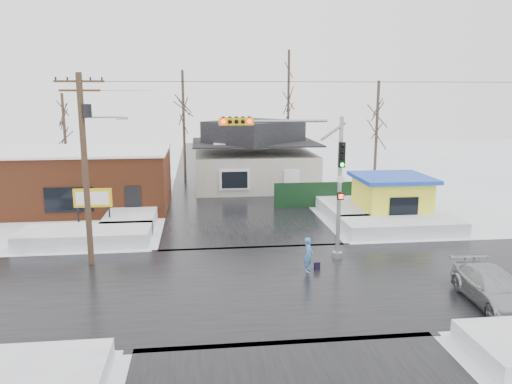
{
  "coord_description": "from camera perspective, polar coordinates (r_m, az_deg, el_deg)",
  "views": [
    {
      "loc": [
        -2.79,
        -20.1,
        8.18
      ],
      "look_at": [
        0.18,
        5.22,
        3.0
      ],
      "focal_mm": 35.0,
      "sensor_mm": 36.0,
      "label": 1
    }
  ],
  "objects": [
    {
      "name": "road_ew",
      "position": [
        21.87,
        1.14,
        -10.45
      ],
      "size": [
        120.0,
        10.0,
        0.02
      ],
      "primitive_type": "cube",
      "color": "black",
      "rests_on": "ground"
    },
    {
      "name": "tree_far_right",
      "position": [
        42.75,
        13.76,
        9.8
      ],
      "size": [
        3.0,
        3.0,
        9.0
      ],
      "color": "#332821",
      "rests_on": "ground"
    },
    {
      "name": "kiosk",
      "position": [
        33.19,
        15.2,
        -0.6
      ],
      "size": [
        4.6,
        4.6,
        2.88
      ],
      "color": "#FFFB38",
      "rests_on": "ground"
    },
    {
      "name": "tree_far_mid",
      "position": [
        48.91,
        3.76,
        13.06
      ],
      "size": [
        3.0,
        3.0,
        12.0
      ],
      "color": "#332821",
      "rests_on": "ground"
    },
    {
      "name": "tree_far_west",
      "position": [
        45.54,
        -21.17,
        8.44
      ],
      "size": [
        3.0,
        3.0,
        8.0
      ],
      "color": "#332821",
      "rests_on": "ground"
    },
    {
      "name": "house",
      "position": [
        42.73,
        -0.19,
        4.01
      ],
      "size": [
        10.4,
        8.4,
        5.76
      ],
      "color": "beige",
      "rests_on": "ground"
    },
    {
      "name": "road_ns",
      "position": [
        21.87,
        1.14,
        -10.45
      ],
      "size": [
        10.0,
        120.0,
        0.02
      ],
      "primitive_type": "cube",
      "color": "black",
      "rests_on": "ground"
    },
    {
      "name": "utility_pole",
      "position": [
        24.34,
        -18.86,
        3.63
      ],
      "size": [
        3.15,
        0.44,
        9.0
      ],
      "color": "#382619",
      "rests_on": "ground"
    },
    {
      "name": "pedestrian",
      "position": [
        23.12,
        6.01,
        -7.18
      ],
      "size": [
        0.59,
        0.69,
        1.61
      ],
      "primitive_type": "imported",
      "rotation": [
        0.0,
        0.0,
        1.16
      ],
      "color": "#447CBE",
      "rests_on": "ground"
    },
    {
      "name": "snowbank_nw",
      "position": [
        28.87,
        -18.91,
        -4.79
      ],
      "size": [
        7.0,
        3.0,
        0.8
      ],
      "primitive_type": "cube",
      "color": "white",
      "rests_on": "ground"
    },
    {
      "name": "traffic_signal",
      "position": [
        23.92,
        6.0,
        2.67
      ],
      "size": [
        6.05,
        0.68,
        7.0
      ],
      "color": "gray",
      "rests_on": "ground"
    },
    {
      "name": "fence",
      "position": [
        36.08,
        8.37,
        -0.28
      ],
      "size": [
        8.0,
        0.12,
        1.8
      ],
      "primitive_type": "cube",
      "color": "black",
      "rests_on": "ground"
    },
    {
      "name": "snowbank_nside_w",
      "position": [
        33.29,
        -13.77,
        -2.36
      ],
      "size": [
        3.0,
        8.0,
        0.8
      ],
      "primitive_type": "cube",
      "color": "white",
      "rests_on": "ground"
    },
    {
      "name": "snowbank_nside_e",
      "position": [
        34.45,
        10.01,
        -1.74
      ],
      "size": [
        3.0,
        8.0,
        0.8
      ],
      "primitive_type": "cube",
      "color": "white",
      "rests_on": "ground"
    },
    {
      "name": "shopping_bag",
      "position": [
        23.59,
        6.99,
        -8.44
      ],
      "size": [
        0.3,
        0.19,
        0.35
      ],
      "primitive_type": "cube",
      "rotation": [
        0.0,
        0.0,
        0.26
      ],
      "color": "black",
      "rests_on": "ground"
    },
    {
      "name": "tree_far_left",
      "position": [
        46.11,
        -8.35,
        11.09
      ],
      "size": [
        3.0,
        3.0,
        10.0
      ],
      "color": "#332821",
      "rests_on": "ground"
    },
    {
      "name": "car",
      "position": [
        21.74,
        25.52,
        -9.91
      ],
      "size": [
        2.14,
        4.69,
        1.33
      ],
      "primitive_type": "imported",
      "rotation": [
        0.0,
        0.0,
        -0.06
      ],
      "color": "#9FA3A6",
      "rests_on": "ground"
    },
    {
      "name": "brick_building",
      "position": [
        37.51,
        -19.24,
        1.48
      ],
      "size": [
        12.2,
        8.2,
        4.12
      ],
      "color": "brown",
      "rests_on": "ground"
    },
    {
      "name": "snowbank_ne",
      "position": [
        30.56,
        16.29,
        -3.74
      ],
      "size": [
        7.0,
        3.0,
        0.8
      ],
      "primitive_type": "cube",
      "color": "white",
      "rests_on": "ground"
    },
    {
      "name": "marquee_sign",
      "position": [
        30.88,
        -18.15,
        -0.79
      ],
      "size": [
        2.2,
        0.21,
        2.55
      ],
      "color": "black",
      "rests_on": "ground"
    },
    {
      "name": "ground",
      "position": [
        21.88,
        1.14,
        -10.48
      ],
      "size": [
        120.0,
        120.0,
        0.0
      ],
      "primitive_type": "plane",
      "color": "white",
      "rests_on": "ground"
    }
  ]
}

